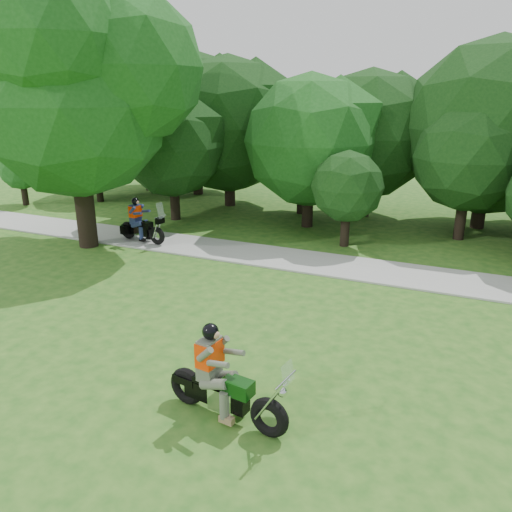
% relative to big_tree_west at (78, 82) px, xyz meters
% --- Properties ---
extents(ground, '(100.00, 100.00, 0.00)m').
position_rel_big_tree_west_xyz_m(ground, '(10.54, -6.85, -5.76)').
color(ground, '#235A19').
rests_on(ground, ground).
extents(walkway, '(60.00, 2.20, 0.06)m').
position_rel_big_tree_west_xyz_m(walkway, '(10.54, 1.15, -5.73)').
color(walkway, '#9D9D98').
rests_on(walkway, ground).
extents(tree_line, '(38.94, 12.01, 7.92)m').
position_rel_big_tree_west_xyz_m(tree_line, '(10.78, 7.93, -1.96)').
color(tree_line, black).
rests_on(tree_line, ground).
extents(big_tree_west, '(8.64, 6.56, 9.96)m').
position_rel_big_tree_west_xyz_m(big_tree_west, '(0.00, 0.00, 0.00)').
color(big_tree_west, black).
rests_on(big_tree_west, ground).
extents(chopper_motorcycle, '(2.45, 0.78, 1.76)m').
position_rel_big_tree_west_xyz_m(chopper_motorcycle, '(9.26, -7.41, -5.11)').
color(chopper_motorcycle, black).
rests_on(chopper_motorcycle, ground).
extents(touring_motorcycle, '(2.17, 0.84, 1.66)m').
position_rel_big_tree_west_xyz_m(touring_motorcycle, '(1.51, 0.79, -5.10)').
color(touring_motorcycle, black).
rests_on(touring_motorcycle, walkway).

